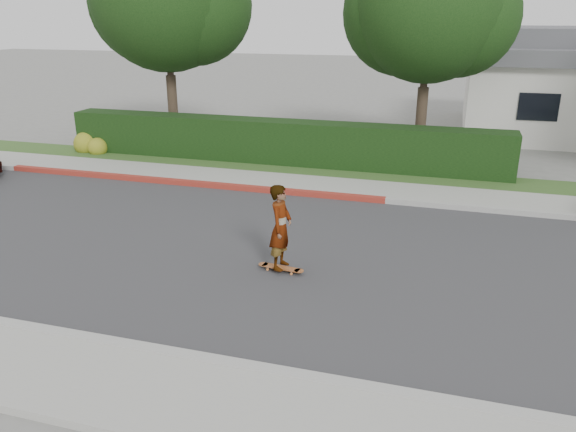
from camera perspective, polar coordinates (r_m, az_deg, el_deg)
name	(u,v)px	position (r m, az deg, el deg)	size (l,w,h in m)	color
ground	(313,259)	(11.75, 2.54, -4.35)	(120.00, 120.00, 0.00)	slate
road	(313,258)	(11.75, 2.54, -4.33)	(60.00, 8.00, 0.01)	#2D2D30
curb_near	(243,368)	(8.29, -4.55, -15.09)	(60.00, 0.20, 0.15)	#9E9E99
sidewalk_near	(219,409)	(7.64, -7.07, -18.84)	(60.00, 1.60, 0.12)	gray
curb_far	(349,197)	(15.48, 6.21, 1.91)	(60.00, 0.20, 0.15)	#9E9E99
curb_red_section	(183,183)	(17.02, -10.59, 3.36)	(12.00, 0.21, 0.15)	maroon
sidewalk_far	(355,189)	(16.33, 6.79, 2.79)	(60.00, 1.60, 0.12)	gray
planting_strip	(363,174)	(17.85, 7.68, 4.20)	(60.00, 1.60, 0.10)	#2D4C1E
hedge	(278,143)	(18.90, -1.01, 7.44)	(15.00, 1.00, 1.50)	black
flowering_shrub	(90,145)	(21.71, -19.48, 6.82)	(1.40, 1.00, 0.90)	#2D4C19
tree_left	(168,0)	(21.58, -12.13, 20.65)	(5.99, 5.21, 8.00)	#33261C
tree_center	(430,11)	(19.63, 14.18, 19.57)	(5.66, 4.84, 7.44)	#33261C
skateboard	(281,268)	(11.14, -0.73, -5.28)	(0.97, 0.30, 0.09)	orange
skateboarder	(281,227)	(10.80, -0.75, -1.14)	(0.62, 0.41, 1.69)	white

